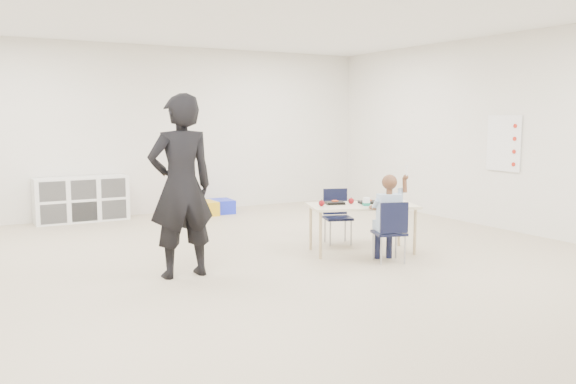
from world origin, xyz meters
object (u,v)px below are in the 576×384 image
cubby_shelf (82,199)px  chair_near (389,231)px  adult (181,186)px  table (362,228)px  child (389,214)px

cubby_shelf → chair_near: bearing=-61.1°
chair_near → cubby_shelf: bearing=137.9°
cubby_shelf → adult: size_ratio=0.75×
table → chair_near: bearing=-74.4°
chair_near → adult: size_ratio=0.38×
child → adult: (-2.24, 0.56, 0.38)m
cubby_shelf → adult: bearing=-86.6°
table → cubby_shelf: cubby_shelf is taller
adult → cubby_shelf: bearing=-87.2°
chair_near → adult: 2.38m
table → cubby_shelf: 4.65m
chair_near → adult: bearing=-175.0°
table → adult: adult is taller
table → chair_near: (-0.03, -0.56, 0.05)m
adult → table: bearing=179.3°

